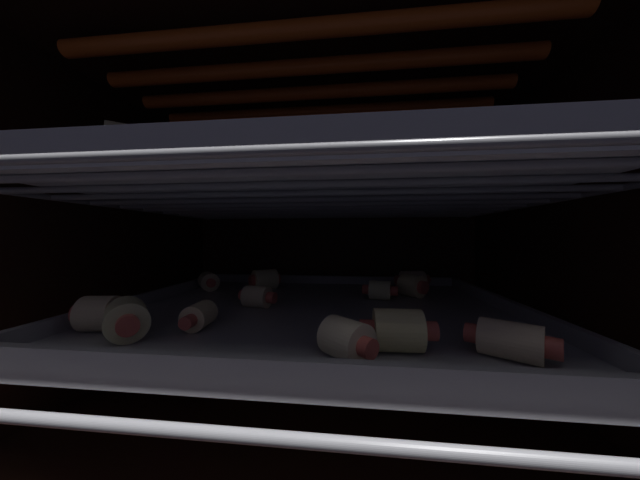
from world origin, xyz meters
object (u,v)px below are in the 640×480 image
at_px(oven_rack_lower, 317,318).
at_px(pig_in_blanket_lower_2, 100,313).
at_px(pig_in_blanket_upper_3, 434,185).
at_px(pig_in_blanket_upper_10, 232,196).
at_px(pig_in_blanket_upper_1, 262,189).
at_px(pig_in_blanket_upper_7, 288,194).
at_px(pig_in_blanket_lower_0, 380,290).
at_px(pig_in_blanket_upper_5, 361,182).
at_px(pig_in_blanket_lower_3, 398,330).
at_px(pig_in_blanket_lower_7, 412,280).
at_px(oven_rack_upper, 317,204).
at_px(pig_in_blanket_lower_4, 510,340).
at_px(pig_in_blanket_upper_6, 139,146).
at_px(pig_in_blanket_upper_9, 368,172).
at_px(heating_element, 317,92).
at_px(pig_in_blanket_lower_8, 257,297).
at_px(baking_tray_upper, 317,196).
at_px(pig_in_blanket_upper_11, 320,195).
at_px(pig_in_blanket_lower_5, 265,280).
at_px(pig_in_blanket_lower_11, 209,281).
at_px(pig_in_blanket_upper_4, 460,189).
at_px(pig_in_blanket_upper_2, 189,169).
at_px(pig_in_blanket_lower_1, 346,339).
at_px(pig_in_blanket_lower_6, 412,286).
at_px(pig_in_blanket_lower_9, 199,316).
at_px(baking_tray_lower, 317,310).
at_px(pig_in_blanket_upper_8, 244,199).
at_px(pig_in_blanket_lower_10, 127,319).

xyz_separation_m(oven_rack_lower, pig_in_blanket_lower_2, (-0.19, -0.11, 0.03)).
relative_size(pig_in_blanket_upper_3, pig_in_blanket_upper_10, 1.00).
xyz_separation_m(pig_in_blanket_upper_1, pig_in_blanket_upper_7, (0.03, 0.06, 0.00)).
xyz_separation_m(pig_in_blanket_lower_0, pig_in_blanket_upper_5, (-0.03, -0.04, 0.14)).
distance_m(pig_in_blanket_lower_3, pig_in_blanket_lower_7, 0.29).
bearing_deg(oven_rack_upper, oven_rack_lower, -90.00).
bearing_deg(pig_in_blanket_upper_7, pig_in_blanket_lower_7, 8.82).
height_order(pig_in_blanket_lower_4, pig_in_blanket_upper_6, pig_in_blanket_upper_6).
relative_size(pig_in_blanket_lower_2, pig_in_blanket_upper_9, 0.83).
relative_size(heating_element, pig_in_blanket_lower_8, 8.83).
height_order(pig_in_blanket_lower_3, baking_tray_upper, baking_tray_upper).
xyz_separation_m(pig_in_blanket_upper_1, pig_in_blanket_upper_6, (-0.03, -0.21, -0.00)).
bearing_deg(oven_rack_lower, baking_tray_upper, 0.00).
height_order(pig_in_blanket_lower_0, pig_in_blanket_upper_5, pig_in_blanket_upper_5).
height_order(pig_in_blanket_upper_5, pig_in_blanket_upper_11, pig_in_blanket_upper_11).
height_order(pig_in_blanket_lower_2, pig_in_blanket_upper_7, pig_in_blanket_upper_7).
height_order(pig_in_blanket_lower_5, pig_in_blanket_upper_1, pig_in_blanket_upper_1).
bearing_deg(pig_in_blanket_upper_6, pig_in_blanket_lower_7, 48.38).
height_order(pig_in_blanket_lower_0, pig_in_blanket_lower_11, pig_in_blanket_lower_11).
bearing_deg(pig_in_blanket_lower_11, pig_in_blanket_upper_10, 34.10).
height_order(pig_in_blanket_lower_3, pig_in_blanket_upper_9, pig_in_blanket_upper_9).
xyz_separation_m(pig_in_blanket_lower_11, baking_tray_upper, (0.19, -0.10, 0.12)).
height_order(oven_rack_upper, pig_in_blanket_upper_1, pig_in_blanket_upper_1).
relative_size(oven_rack_lower, oven_rack_upper, 1.00).
bearing_deg(pig_in_blanket_upper_4, pig_in_blanket_upper_2, -153.42).
bearing_deg(heating_element, pig_in_blanket_upper_3, 17.06).
height_order(pig_in_blanket_lower_3, pig_in_blanket_upper_10, pig_in_blanket_upper_10).
relative_size(baking_tray_upper, pig_in_blanket_upper_3, 8.26).
xyz_separation_m(pig_in_blanket_lower_2, pig_in_blanket_upper_2, (0.07, 0.03, 0.14)).
bearing_deg(pig_in_blanket_lower_1, pig_in_blanket_lower_2, 170.76).
xyz_separation_m(pig_in_blanket_lower_2, pig_in_blanket_lower_6, (0.32, 0.19, 0.00)).
height_order(pig_in_blanket_lower_1, pig_in_blanket_lower_5, pig_in_blanket_lower_5).
distance_m(pig_in_blanket_upper_1, pig_in_blanket_upper_3, 0.24).
distance_m(pig_in_blanket_lower_2, pig_in_blanket_lower_3, 0.27).
xyz_separation_m(pig_in_blanket_lower_11, pig_in_blanket_upper_2, (0.07, -0.18, 0.14)).
bearing_deg(pig_in_blanket_lower_11, pig_in_blanket_lower_9, -64.52).
bearing_deg(pig_in_blanket_lower_1, pig_in_blanket_upper_6, 179.90).
xyz_separation_m(pig_in_blanket_lower_3, pig_in_blanket_lower_4, (0.08, -0.01, -0.00)).
relative_size(pig_in_blanket_lower_6, pig_in_blanket_upper_6, 0.84).
relative_size(pig_in_blanket_upper_5, pig_in_blanket_upper_7, 1.00).
height_order(pig_in_blanket_lower_2, pig_in_blanket_lower_3, same).
relative_size(baking_tray_lower, pig_in_blanket_lower_6, 9.99).
distance_m(pig_in_blanket_upper_3, pig_in_blanket_upper_5, 0.10).
distance_m(pig_in_blanket_lower_4, pig_in_blanket_upper_6, 0.31).
bearing_deg(oven_rack_lower, pig_in_blanket_lower_6, 31.03).
bearing_deg(pig_in_blanket_lower_5, pig_in_blanket_upper_7, 13.67).
distance_m(pig_in_blanket_upper_4, pig_in_blanket_upper_8, 0.36).
xyz_separation_m(oven_rack_lower, pig_in_blanket_lower_9, (-0.10, -0.09, 0.03)).
relative_size(oven_rack_lower, pig_in_blanket_upper_4, 9.61).
bearing_deg(pig_in_blanket_lower_10, pig_in_blanket_lower_8, 57.30).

